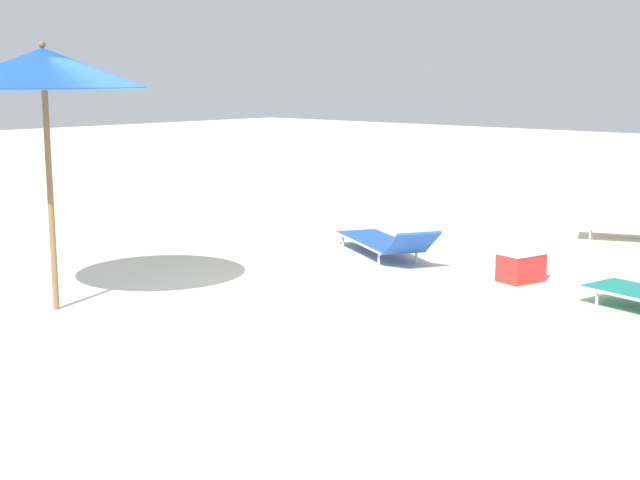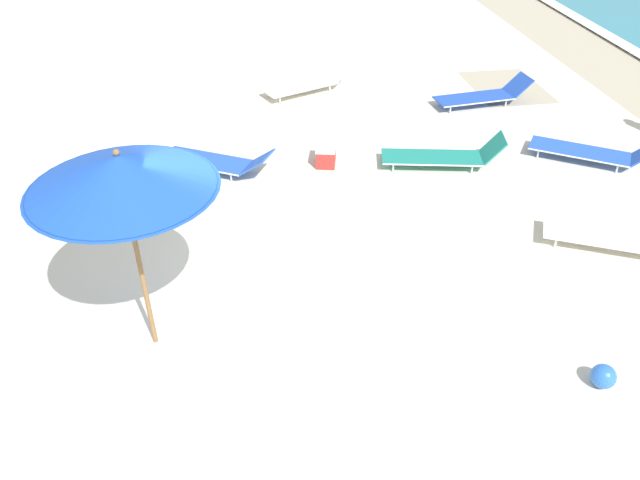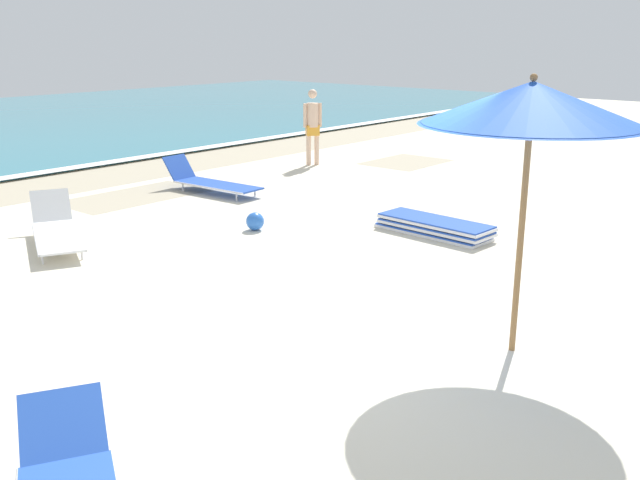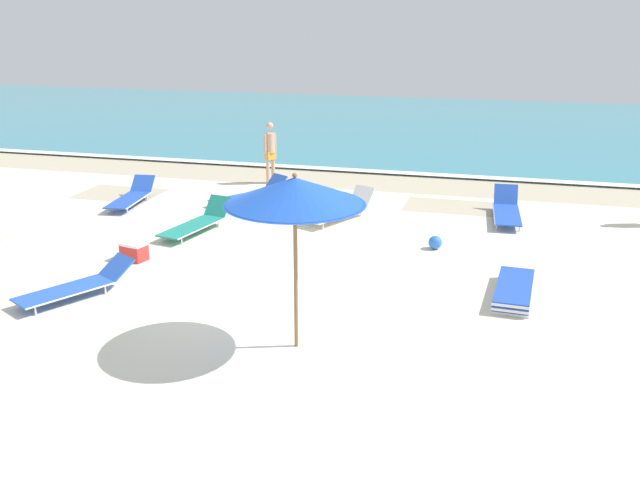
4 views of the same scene
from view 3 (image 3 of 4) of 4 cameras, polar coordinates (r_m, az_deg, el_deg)
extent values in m
cube|color=beige|center=(7.20, -0.05, -9.01)|extent=(60.00, 60.00, 0.16)
cube|color=#B3A68B|center=(14.11, -14.60, 3.41)|extent=(2.74, 1.45, 0.00)
cube|color=#B3A68B|center=(17.52, 6.87, 6.22)|extent=(2.02, 1.54, 0.00)
cylinder|color=olive|center=(6.92, 15.80, 0.58)|extent=(0.06, 0.06, 2.39)
cone|color=blue|center=(6.72, 16.58, 10.45)|extent=(2.02, 2.02, 0.39)
cylinder|color=#163D95|center=(6.74, 16.45, 8.90)|extent=(1.96, 1.96, 0.01)
sphere|color=olive|center=(6.70, 16.74, 12.35)|extent=(0.07, 0.07, 0.07)
cube|color=blue|center=(11.18, 8.97, 0.76)|extent=(0.71, 1.83, 0.03)
cube|color=silver|center=(11.19, 8.97, 0.61)|extent=(0.72, 1.87, 0.04)
cube|color=blue|center=(11.14, 9.19, 1.14)|extent=(0.71, 1.83, 0.03)
cube|color=silver|center=(11.14, 9.18, 0.99)|extent=(0.72, 1.87, 0.04)
cube|color=blue|center=(11.11, 9.21, 1.56)|extent=(0.71, 1.83, 0.03)
cube|color=silver|center=(11.12, 9.21, 1.41)|extent=(0.72, 1.87, 0.04)
cube|color=blue|center=(5.50, -19.92, -13.66)|extent=(0.73, 0.69, 0.34)
cylinder|color=silver|center=(5.29, -16.63, -17.89)|extent=(0.03, 0.03, 0.16)
cube|color=blue|center=(13.99, -8.15, 4.39)|extent=(0.71, 1.89, 0.03)
cylinder|color=silver|center=(13.78, -9.03, 4.18)|extent=(0.14, 1.86, 0.03)
cylinder|color=silver|center=(14.19, -7.29, 4.59)|extent=(0.14, 1.86, 0.03)
cube|color=blue|center=(14.73, -11.21, 5.72)|extent=(0.60, 0.38, 0.46)
cylinder|color=silver|center=(13.33, -6.70, 3.44)|extent=(0.03, 0.03, 0.16)
cylinder|color=silver|center=(13.69, -5.22, 3.83)|extent=(0.03, 0.03, 0.16)
cylinder|color=silver|center=(14.35, -10.91, 4.17)|extent=(0.03, 0.03, 0.16)
cylinder|color=silver|center=(14.69, -9.44, 4.52)|extent=(0.03, 0.03, 0.16)
cube|color=white|center=(10.95, -20.25, 0.26)|extent=(1.33, 1.89, 0.03)
cylinder|color=silver|center=(10.94, -21.81, 0.09)|extent=(0.82, 1.64, 0.03)
cylinder|color=silver|center=(10.97, -18.70, 0.44)|extent=(0.82, 1.64, 0.03)
cube|color=white|center=(11.93, -20.74, 2.57)|extent=(0.67, 0.56, 0.46)
cylinder|color=silver|center=(10.29, -21.32, -1.39)|extent=(0.03, 0.03, 0.16)
cylinder|color=silver|center=(10.31, -18.51, -1.07)|extent=(0.03, 0.03, 0.16)
cylinder|color=silver|center=(11.65, -21.71, 0.54)|extent=(0.03, 0.03, 0.16)
cylinder|color=silver|center=(11.67, -19.22, 0.82)|extent=(0.03, 0.03, 0.16)
cylinder|color=beige|center=(16.98, -0.27, 7.55)|extent=(0.11, 0.11, 0.90)
cylinder|color=beige|center=(16.92, -0.92, 7.52)|extent=(0.11, 0.11, 0.90)
cube|color=gold|center=(16.90, -0.60, 8.77)|extent=(0.35, 0.31, 0.24)
cylinder|color=beige|center=(16.86, -0.60, 9.97)|extent=(0.27, 0.27, 0.55)
cylinder|color=beige|center=(16.91, 0.01, 9.97)|extent=(0.08, 0.08, 0.55)
cylinder|color=beige|center=(16.80, -1.21, 9.93)|extent=(0.08, 0.08, 0.55)
sphere|color=beige|center=(16.81, -0.60, 11.61)|extent=(0.21, 0.21, 0.21)
sphere|color=blue|center=(11.29, -5.22, 1.50)|extent=(0.29, 0.29, 0.29)
camera|label=1|loc=(15.09, -4.13, 13.56)|focal=50.00mm
camera|label=2|loc=(12.84, 24.56, 26.11)|focal=35.00mm
camera|label=4|loc=(11.22, 79.60, 12.73)|focal=40.00mm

